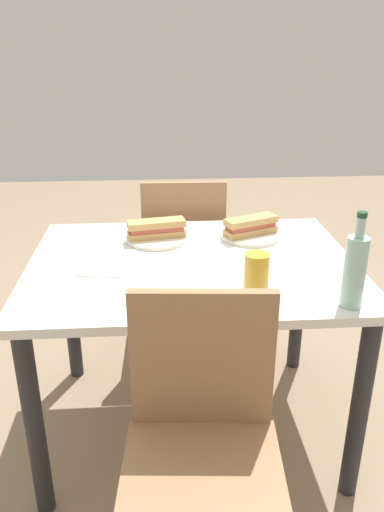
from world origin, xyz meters
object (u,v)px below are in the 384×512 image
Objects in this scene: baguette_sandwich_near at (156,229)px; water_bottle at (355,270)px; plate_far at (250,236)px; knife_near at (151,232)px; dining_table at (192,288)px; chair_near at (202,438)px; chair_far at (182,251)px; baguette_sandwich_far at (251,226)px; beer_glass at (256,276)px; knife_far at (241,229)px; plate_near at (157,239)px.

baguette_sandwich_near is 0.81m from water_bottle.
water_bottle reaches higher than plate_far.
knife_near is (-0.02, 0.05, -0.03)m from baguette_sandwich_near.
dining_table is 4.86× the size of plate_far.
water_bottle is at bearing -39.09° from dining_table.
plate_far is (0.25, 0.22, 0.11)m from dining_table.
plate_far is (0.27, 0.85, 0.23)m from chair_near.
chair_far reaches higher than baguette_sandwich_far.
knife_near is 1.24× the size of beer_glass.
baguette_sandwich_far is at bearing 81.54° from beer_glass.
chair_far is at bearing 121.49° from baguette_sandwich_far.
chair_far is at bearing 73.75° from baguette_sandwich_near.
plate_near is at bearing -171.10° from knife_far.
chair_far is 3.69× the size of plate_near.
water_bottle is at bearing -71.51° from plate_far.
knife_far is (0.36, 0.00, 0.00)m from knife_near.
chair_far is 5.08× the size of knife_far.
baguette_sandwich_near is 0.06m from knife_near.
beer_glass is (-0.05, -0.56, 0.05)m from knife_far.
baguette_sandwich_far reaches higher than dining_table.
chair_far is at bearing 68.64° from knife_near.
chair_far reaches higher than beer_glass.
knife_near is 0.36m from knife_far.
beer_glass is at bearing 166.39° from water_bottle.
knife_far is at bearing 124.89° from baguette_sandwich_far.
chair_far reaches higher than knife_near.
water_bottle reaches higher than plate_near.
beer_glass is at bearing 60.60° from chair_near.
plate_near is 1.06× the size of baguette_sandwich_far.
baguette_sandwich_near is (0.00, 0.00, 0.04)m from plate_near.
plate_far is at bearing 1.26° from plate_near.
dining_table is at bearing -138.27° from plate_far.
chair_near is 0.92m from plate_far.
baguette_sandwich_far is at bearing 108.49° from water_bottle.
plate_near is 0.59m from beer_glass.
beer_glass is (0.17, -0.29, 0.18)m from dining_table.
water_bottle is at bearing -46.83° from knife_near.
dining_table is 0.38m from beer_glass.
chair_far is at bearing 100.65° from beer_glass.
chair_near is at bearing -107.36° from plate_far.
plate_near is at bearing -68.62° from knife_near.
knife_far is (0.23, 0.90, 0.24)m from chair_near.
baguette_sandwich_near is (-0.11, 0.84, 0.27)m from chair_near.
baguette_sandwich_far is at bearing -6.53° from knife_near.
plate_far is at bearing 1.26° from baguette_sandwich_near.
knife_far is 0.60× the size of water_bottle.
baguette_sandwich_far is at bearing -55.11° from knife_far.
baguette_sandwich_near is 0.98× the size of plate_far.
chair_near is 0.63m from water_bottle.
beer_glass reaches higher than baguette_sandwich_far.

